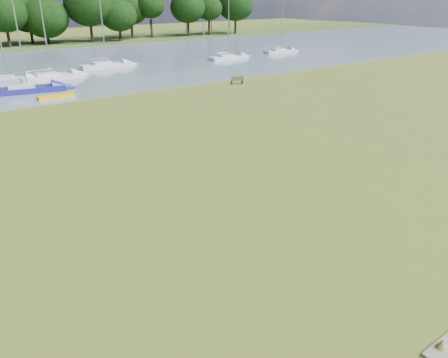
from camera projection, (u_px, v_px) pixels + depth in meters
ground at (214, 184)px, 21.76m from camera, size 220.00×220.00×0.00m
river at (14, 72)px, 52.82m from camera, size 220.00×40.00×0.10m
riverbank_bench at (237, 80)px, 45.39m from camera, size 1.41×0.78×0.83m
kayak at (56, 96)px, 39.20m from camera, size 3.31×0.88×0.33m
sailboat_1 at (106, 64)px, 54.76m from camera, size 6.46×2.13×8.06m
sailboat_3 at (280, 50)px, 68.68m from camera, size 5.65×2.14×7.69m
sailboat_4 at (7, 78)px, 45.97m from camera, size 6.01×3.73×6.74m
sailboat_5 at (51, 75)px, 47.41m from camera, size 6.71×2.45×8.95m
sailboat_6 at (27, 88)px, 41.29m from camera, size 6.89×3.03×8.43m
sailboat_8 at (228, 56)px, 62.08m from camera, size 5.95×1.81×7.90m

